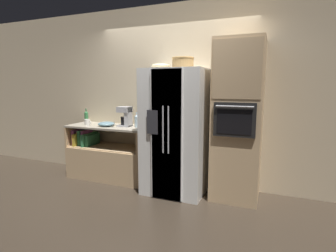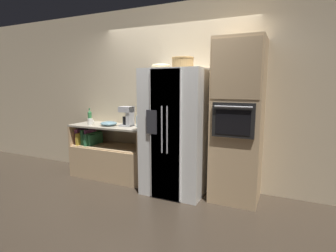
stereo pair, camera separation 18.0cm
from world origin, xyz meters
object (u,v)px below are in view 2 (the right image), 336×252
object	(u,v)px
mixing_bowl	(109,123)
mug	(90,122)
wall_oven	(238,122)
wicker_basket	(183,62)
bottle_short	(138,120)
fruit_bowl	(161,66)
coffee_maker	(128,115)
bottle_tall	(90,117)
refrigerator	(176,132)

from	to	relation	value
mixing_bowl	mug	bearing A→B (deg)	-171.75
mixing_bowl	wall_oven	bearing A→B (deg)	1.35
wicker_basket	bottle_short	size ratio (longest dim) A/B	1.28
fruit_bowl	wall_oven	bearing A→B (deg)	8.01
mug	mixing_bowl	xyz separation A→B (m)	(0.34, 0.05, -0.01)
coffee_maker	bottle_short	bearing A→B (deg)	-1.12
wicker_basket	mixing_bowl	world-z (taller)	wicker_basket
bottle_tall	coffee_maker	world-z (taller)	coffee_maker
wicker_basket	fruit_bowl	bearing A→B (deg)	-178.04
bottle_short	mug	bearing A→B (deg)	-171.32
refrigerator	bottle_tall	distance (m)	1.70
bottle_tall	coffee_maker	bearing A→B (deg)	0.78
refrigerator	wall_oven	xyz separation A→B (m)	(0.85, 0.08, 0.19)
mug	mixing_bowl	bearing A→B (deg)	8.25
fruit_bowl	bottle_short	size ratio (longest dim) A/B	1.14
refrigerator	mixing_bowl	xyz separation A→B (m)	(-1.23, 0.03, 0.04)
wall_oven	coffee_maker	world-z (taller)	wall_oven
refrigerator	mixing_bowl	size ratio (longest dim) A/B	6.57
refrigerator	bottle_tall	bearing A→B (deg)	176.30
bottle_short	coffee_maker	world-z (taller)	coffee_maker
wall_oven	bottle_short	bearing A→B (deg)	178.79
bottle_tall	bottle_short	world-z (taller)	bottle_tall
bottle_short	fruit_bowl	bearing A→B (deg)	-20.27
refrigerator	bottle_tall	size ratio (longest dim) A/B	6.69
wicker_basket	bottle_short	world-z (taller)	wicker_basket
refrigerator	wall_oven	size ratio (longest dim) A/B	0.83
refrigerator	coffee_maker	bearing A→B (deg)	172.49
mug	coffee_maker	xyz separation A→B (m)	(0.66, 0.14, 0.13)
bottle_short	refrigerator	bearing A→B (deg)	-9.29
wicker_basket	mug	distance (m)	1.93
refrigerator	bottle_short	bearing A→B (deg)	170.71
refrigerator	mixing_bowl	distance (m)	1.23
coffee_maker	mug	bearing A→B (deg)	-168.44
bottle_short	mixing_bowl	distance (m)	0.53
refrigerator	mug	world-z (taller)	refrigerator
wall_oven	fruit_bowl	xyz separation A→B (m)	(-1.07, -0.15, 0.75)
wall_oven	bottle_short	xyz separation A→B (m)	(-1.56, 0.03, -0.08)
refrigerator	mug	bearing A→B (deg)	-179.43
wall_oven	mixing_bowl	world-z (taller)	wall_oven
wall_oven	wicker_basket	world-z (taller)	wall_oven
wicker_basket	refrigerator	bearing A→B (deg)	153.77
mug	fruit_bowl	bearing A→B (deg)	-2.16
bottle_tall	wicker_basket	bearing A→B (deg)	-5.23
bottle_short	bottle_tall	bearing A→B (deg)	-179.61
mixing_bowl	fruit_bowl	bearing A→B (deg)	-5.68
refrigerator	coffee_maker	distance (m)	0.94
fruit_bowl	coffee_maker	distance (m)	1.04
fruit_bowl	refrigerator	bearing A→B (deg)	17.25
bottle_short	mug	xyz separation A→B (m)	(-0.87, -0.13, -0.06)
wicker_basket	mixing_bowl	bearing A→B (deg)	176.18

